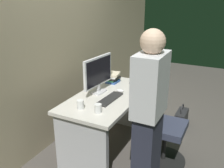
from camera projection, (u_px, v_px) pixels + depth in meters
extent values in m
plane|color=#4C4742|center=(109.00, 146.00, 3.35)|extent=(9.00, 9.00, 0.00)
cube|color=tan|center=(53.00, 28.00, 3.16)|extent=(6.40, 0.10, 3.00)
cube|color=beige|center=(108.00, 96.00, 3.10)|extent=(1.39, 0.72, 0.04)
cube|color=#B2B2B7|center=(81.00, 149.00, 2.70)|extent=(0.06, 0.64, 0.70)
cube|color=#B2B2B7|center=(128.00, 104.00, 3.76)|extent=(0.06, 0.64, 0.70)
cylinder|color=black|center=(163.00, 159.00, 3.07)|extent=(0.52, 0.52, 0.03)
cylinder|color=black|center=(164.00, 144.00, 3.00)|extent=(0.05, 0.05, 0.39)
cube|color=#33384C|center=(166.00, 127.00, 2.91)|extent=(0.44, 0.44, 0.08)
cube|color=#33384C|center=(151.00, 103.00, 2.90)|extent=(0.40, 0.06, 0.44)
cube|color=#262838|center=(147.00, 153.00, 2.51)|extent=(0.34, 0.20, 0.85)
cube|color=silver|center=(150.00, 85.00, 2.26)|extent=(0.40, 0.24, 0.58)
sphere|color=beige|center=(153.00, 42.00, 2.13)|extent=(0.22, 0.22, 0.22)
cube|color=silver|center=(98.00, 92.00, 3.17)|extent=(0.21, 0.16, 0.02)
cube|color=silver|center=(98.00, 88.00, 3.16)|extent=(0.04, 0.03, 0.08)
cube|color=silver|center=(98.00, 71.00, 3.08)|extent=(0.54, 0.08, 0.36)
cube|color=black|center=(99.00, 71.00, 3.08)|extent=(0.50, 0.05, 0.32)
cube|color=#262626|center=(110.00, 99.00, 2.96)|extent=(0.44, 0.15, 0.02)
ellipsoid|color=white|center=(120.00, 91.00, 3.19)|extent=(0.06, 0.10, 0.03)
cylinder|color=silver|center=(98.00, 108.00, 2.63)|extent=(0.07, 0.07, 0.09)
cylinder|color=silver|center=(80.00, 104.00, 2.72)|extent=(0.08, 0.08, 0.10)
cube|color=#3359A5|center=(113.00, 81.00, 3.52)|extent=(0.18, 0.15, 0.03)
cube|color=#338C59|center=(112.00, 79.00, 3.51)|extent=(0.19, 0.13, 0.02)
cube|color=black|center=(113.00, 78.00, 3.50)|extent=(0.21, 0.16, 0.03)
cube|color=white|center=(112.00, 76.00, 3.49)|extent=(0.20, 0.16, 0.03)
cube|color=beige|center=(113.00, 74.00, 3.48)|extent=(0.22, 0.19, 0.03)
cube|color=black|center=(134.00, 83.00, 3.49)|extent=(0.11, 0.16, 0.01)
cube|color=#262628|center=(181.00, 119.00, 3.78)|extent=(0.34, 0.14, 0.26)
torus|color=#262628|center=(182.00, 110.00, 3.72)|extent=(0.18, 0.02, 0.18)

